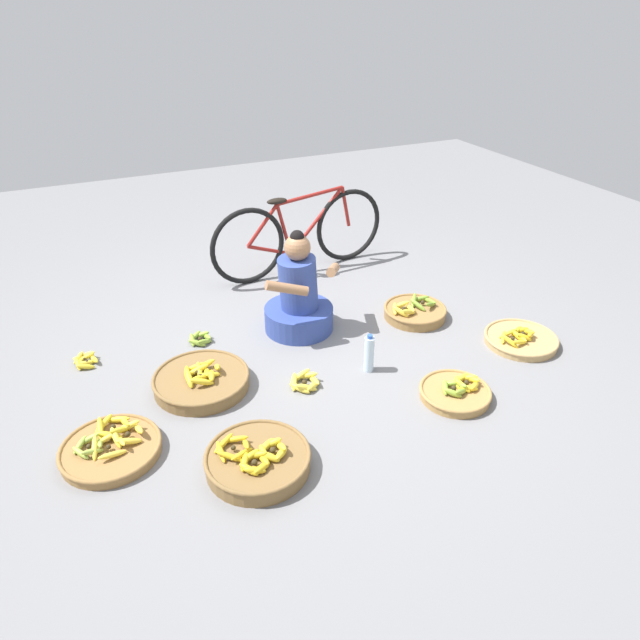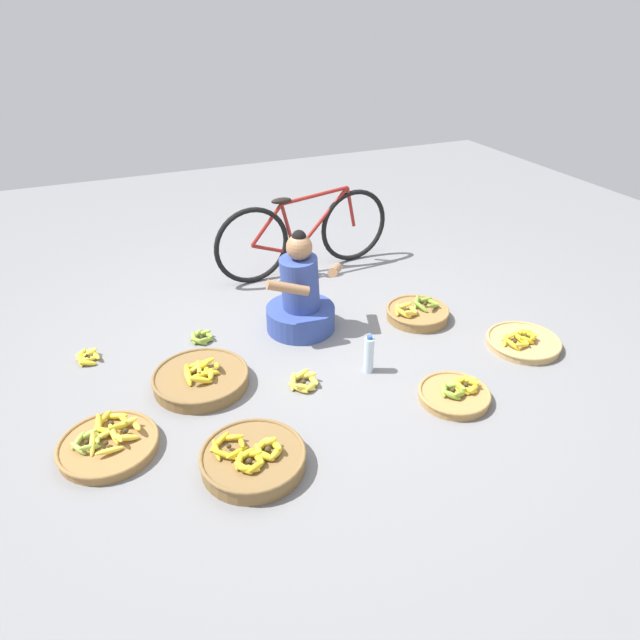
{
  "view_description": "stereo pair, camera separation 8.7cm",
  "coord_description": "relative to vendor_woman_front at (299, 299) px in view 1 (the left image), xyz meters",
  "views": [
    {
      "loc": [
        -1.37,
        -3.18,
        2.26
      ],
      "look_at": [
        0.0,
        -0.2,
        0.35
      ],
      "focal_mm": 32.08,
      "sensor_mm": 36.0,
      "label": 1
    },
    {
      "loc": [
        -1.29,
        -3.21,
        2.26
      ],
      "look_at": [
        0.0,
        -0.2,
        0.35
      ],
      "focal_mm": 32.08,
      "sensor_mm": 36.0,
      "label": 2
    }
  ],
  "objects": [
    {
      "name": "banana_basket_near_vendor",
      "position": [
        1.39,
        -0.87,
        -0.22
      ],
      "size": [
        0.53,
        0.53,
        0.13
      ],
      "color": "tan",
      "rests_on": "ground"
    },
    {
      "name": "loose_bananas_mid_left",
      "position": [
        -0.74,
        0.13,
        -0.22
      ],
      "size": [
        0.18,
        0.19,
        0.08
      ],
      "color": "#8CAD38",
      "rests_on": "ground"
    },
    {
      "name": "banana_basket_front_right",
      "position": [
        -0.87,
        -0.42,
        -0.2
      ],
      "size": [
        0.63,
        0.63,
        0.17
      ],
      "color": "brown",
      "rests_on": "ground"
    },
    {
      "name": "loose_bananas_front_left",
      "position": [
        -1.53,
        0.18,
        -0.23
      ],
      "size": [
        0.18,
        0.22,
        0.08
      ],
      "color": "yellow",
      "rests_on": "ground"
    },
    {
      "name": "banana_basket_near_bicycle",
      "position": [
        0.57,
        -1.2,
        -0.21
      ],
      "size": [
        0.46,
        0.46,
        0.13
      ],
      "color": "#A87F47",
      "rests_on": "ground"
    },
    {
      "name": "banana_basket_back_center",
      "position": [
        -1.49,
        -0.81,
        -0.21
      ],
      "size": [
        0.56,
        0.56,
        0.14
      ],
      "color": "olive",
      "rests_on": "ground"
    },
    {
      "name": "ground_plane",
      "position": [
        -0.06,
        -0.3,
        -0.25
      ],
      "size": [
        10.0,
        10.0,
        0.0
      ],
      "primitive_type": "plane",
      "color": "slate"
    },
    {
      "name": "banana_basket_front_center",
      "position": [
        0.89,
        -0.22,
        -0.2
      ],
      "size": [
        0.49,
        0.49,
        0.16
      ],
      "color": "olive",
      "rests_on": "ground"
    },
    {
      "name": "loose_bananas_back_left",
      "position": [
        -0.25,
        -0.69,
        -0.22
      ],
      "size": [
        0.23,
        0.23,
        0.1
      ],
      "color": "yellow",
      "rests_on": "ground"
    },
    {
      "name": "banana_basket_back_right",
      "position": [
        -0.78,
        -1.26,
        -0.19
      ],
      "size": [
        0.58,
        0.58,
        0.17
      ],
      "color": "brown",
      "rests_on": "ground"
    },
    {
      "name": "bicycle_leaning",
      "position": [
        0.42,
        0.95,
        0.1
      ],
      "size": [
        1.7,
        0.19,
        0.73
      ],
      "color": "black",
      "rests_on": "ground"
    },
    {
      "name": "water_bottle",
      "position": [
        0.21,
        -0.71,
        -0.12
      ],
      "size": [
        0.07,
        0.07,
        0.28
      ],
      "color": "silver",
      "rests_on": "ground"
    },
    {
      "name": "vendor_woman_front",
      "position": [
        0.0,
        0.0,
        0.0
      ],
      "size": [
        0.69,
        0.52,
        0.8
      ],
      "color": "#334793",
      "rests_on": "ground"
    }
  ]
}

